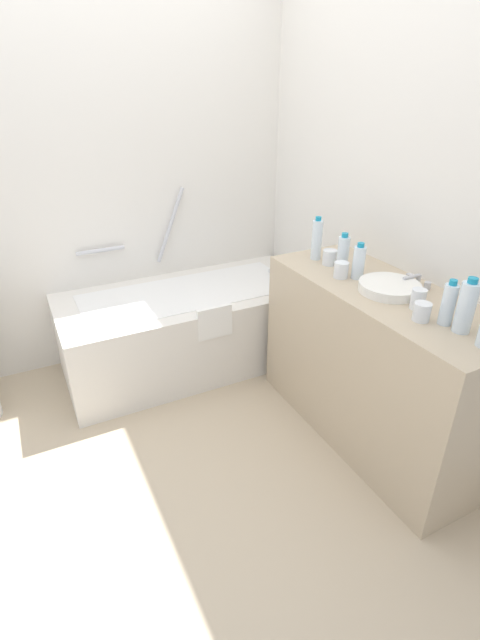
{
  "coord_description": "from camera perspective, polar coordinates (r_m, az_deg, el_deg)",
  "views": [
    {
      "loc": [
        -0.45,
        -1.73,
        1.76
      ],
      "look_at": [
        0.53,
        0.21,
        0.62
      ],
      "focal_mm": 25.64,
      "sensor_mm": 36.0,
      "label": 1
    }
  ],
  "objects": [
    {
      "name": "sink_basin",
      "position": [
        2.3,
        18.15,
        3.9
      ],
      "size": [
        0.29,
        0.29,
        0.04
      ],
      "primitive_type": "cylinder",
      "color": "white",
      "rests_on": "vanity_counter"
    },
    {
      "name": "water_bottle_3",
      "position": [
        2.4,
        14.6,
        7.0
      ],
      "size": [
        0.06,
        0.06,
        0.19
      ],
      "color": "silver",
      "rests_on": "vanity_counter"
    },
    {
      "name": "water_bottle_4",
      "position": [
        2.5,
        12.75,
        8.19
      ],
      "size": [
        0.06,
        0.06,
        0.2
      ],
      "color": "silver",
      "rests_on": "vanity_counter"
    },
    {
      "name": "water_bottle_0",
      "position": [
        2.62,
        9.57,
        9.88
      ],
      "size": [
        0.06,
        0.06,
        0.24
      ],
      "color": "silver",
      "rests_on": "vanity_counter"
    },
    {
      "name": "drinking_glass_2",
      "position": [
        2.4,
        12.5,
        6.12
      ],
      "size": [
        0.07,
        0.07,
        0.08
      ],
      "primitive_type": "cylinder",
      "color": "white",
      "rests_on": "vanity_counter"
    },
    {
      "name": "drinking_glass_1",
      "position": [
        2.57,
        11.13,
        7.68
      ],
      "size": [
        0.08,
        0.08,
        0.08
      ],
      "primitive_type": "cylinder",
      "color": "white",
      "rests_on": "vanity_counter"
    },
    {
      "name": "water_bottle_1",
      "position": [
        2.05,
        24.56,
        1.84
      ],
      "size": [
        0.06,
        0.06,
        0.2
      ],
      "color": "silver",
      "rests_on": "vanity_counter"
    },
    {
      "name": "bathtub",
      "position": [
        3.13,
        -6.19,
        -0.62
      ],
      "size": [
        1.69,
        0.78,
        1.14
      ],
      "color": "silver",
      "rests_on": "ground_plane"
    },
    {
      "name": "water_bottle_5",
      "position": [
        2.0,
        26.39,
        1.47
      ],
      "size": [
        0.07,
        0.07,
        0.23
      ],
      "color": "silver",
      "rests_on": "vanity_counter"
    },
    {
      "name": "sink_faucet",
      "position": [
        2.42,
        21.16,
        4.69
      ],
      "size": [
        0.12,
        0.15,
        0.06
      ],
      "color": "#BABABF",
      "rests_on": "vanity_counter"
    },
    {
      "name": "vanity_counter",
      "position": [
        2.52,
        16.44,
        -5.41
      ],
      "size": [
        0.52,
        1.34,
        0.86
      ],
      "primitive_type": "cube",
      "color": "tan",
      "rests_on": "ground_plane"
    },
    {
      "name": "ground_plane",
      "position": [
        2.51,
        -9.03,
        -17.4
      ],
      "size": [
        3.71,
        3.71,
        0.0
      ],
      "primitive_type": "plane",
      "color": "#C1AD8E"
    },
    {
      "name": "wall_back_tiled",
      "position": [
        3.11,
        -19.0,
        17.39
      ],
      "size": [
        3.11,
        0.1,
        2.57
      ],
      "primitive_type": "cube",
      "color": "silver",
      "rests_on": "ground_plane"
    },
    {
      "name": "drinking_glass_3",
      "position": [
        2.06,
        21.75,
        0.96
      ],
      "size": [
        0.07,
        0.07,
        0.08
      ],
      "primitive_type": "cylinder",
      "color": "white",
      "rests_on": "vanity_counter"
    },
    {
      "name": "drinking_glass_0",
      "position": [
        2.16,
        21.35,
        2.46
      ],
      "size": [
        0.07,
        0.07,
        0.09
      ],
      "primitive_type": "cylinder",
      "color": "white",
      "rests_on": "vanity_counter"
    },
    {
      "name": "wall_right_mirror",
      "position": [
        2.58,
        20.66,
        15.31
      ],
      "size": [
        0.1,
        2.92,
        2.57
      ],
      "primitive_type": "cube",
      "color": "silver",
      "rests_on": "ground_plane"
    }
  ]
}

